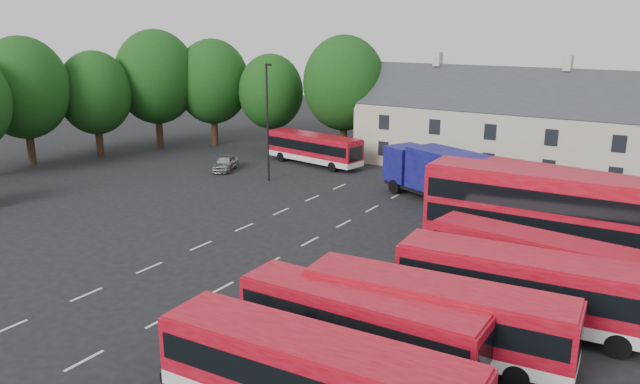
{
  "coord_description": "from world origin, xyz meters",
  "views": [
    {
      "loc": [
        24.12,
        -23.34,
        12.61
      ],
      "look_at": [
        3.83,
        8.98,
        2.2
      ],
      "focal_mm": 35.0,
      "sensor_mm": 36.0,
      "label": 1
    }
  ],
  "objects": [
    {
      "name": "bus_row_b",
      "position": [
        13.89,
        -4.23,
        1.67
      ],
      "size": [
        9.82,
        2.34,
        2.77
      ],
      "rotation": [
        0.0,
        0.0,
        0.01
      ],
      "color": "silver",
      "rests_on": "ground"
    },
    {
      "name": "bus_row_a",
      "position": [
        14.65,
        -8.57,
        1.84
      ],
      "size": [
        10.94,
        2.97,
        3.06
      ],
      "rotation": [
        0.0,
        0.0,
        0.04
      ],
      "color": "silver",
      "rests_on": "ground"
    },
    {
      "name": "lane_markings",
      "position": [
        2.5,
        2.0,
        0.01
      ],
      "size": [
        5.15,
        33.8,
        0.01
      ],
      "color": "beige",
      "rests_on": "ground"
    },
    {
      "name": "bus_dd_north",
      "position": [
        18.48,
        12.44,
        2.64
      ],
      "size": [
        11.54,
        4.12,
        4.63
      ],
      "rotation": [
        0.0,
        0.0,
        -0.14
      ],
      "color": "silver",
      "rests_on": "ground"
    },
    {
      "name": "silver_car",
      "position": [
        -11.4,
        17.57,
        0.65
      ],
      "size": [
        2.89,
        4.13,
        1.31
      ],
      "primitive_type": "imported",
      "rotation": [
        0.0,
        0.0,
        0.39
      ],
      "color": "#ABADB3",
      "rests_on": "ground"
    },
    {
      "name": "box_truck",
      "position": [
        8.1,
        18.19,
        2.17
      ],
      "size": [
        9.2,
        6.14,
        3.87
      ],
      "rotation": [
        0.0,
        0.0,
        -0.42
      ],
      "color": "black",
      "rests_on": "ground"
    },
    {
      "name": "bus_dd_south",
      "position": [
        17.15,
        9.99,
        2.85
      ],
      "size": [
        12.26,
        3.06,
        5.01
      ],
      "rotation": [
        0.0,
        0.0,
        0.02
      ],
      "color": "silver",
      "rests_on": "ground"
    },
    {
      "name": "bus_row_e",
      "position": [
        17.78,
        6.02,
        1.68
      ],
      "size": [
        10.1,
        3.52,
        2.8
      ],
      "rotation": [
        0.0,
        0.0,
        -0.13
      ],
      "color": "silver",
      "rests_on": "ground"
    },
    {
      "name": "lamppost",
      "position": [
        -5.9,
        16.57,
        5.07
      ],
      "size": [
        0.66,
        0.4,
        9.5
      ],
      "rotation": [
        0.0,
        0.0,
        -0.32
      ],
      "color": "black",
      "rests_on": "ground"
    },
    {
      "name": "bus_north",
      "position": [
        -6.02,
        23.56,
        1.68
      ],
      "size": [
        10.15,
        3.88,
        2.8
      ],
      "rotation": [
        0.0,
        0.0,
        -0.17
      ],
      "color": "silver",
      "rests_on": "ground"
    },
    {
      "name": "treeline",
      "position": [
        -20.74,
        19.36,
        6.68
      ],
      "size": [
        29.92,
        32.59,
        12.01
      ],
      "color": "black",
      "rests_on": "ground"
    },
    {
      "name": "bus_row_c",
      "position": [
        16.17,
        -2.28,
        1.79
      ],
      "size": [
        10.7,
        3.27,
        2.98
      ],
      "rotation": [
        0.0,
        0.0,
        0.08
      ],
      "color": "silver",
      "rests_on": "ground"
    },
    {
      "name": "ground",
      "position": [
        0.0,
        0.0,
        0.0
      ],
      "size": [
        140.0,
        140.0,
        0.0
      ],
      "primitive_type": "plane",
      "color": "black",
      "rests_on": "ground"
    },
    {
      "name": "bus_row_d",
      "position": [
        18.7,
        2.04,
        1.91
      ],
      "size": [
        11.4,
        3.41,
        3.18
      ],
      "rotation": [
        0.0,
        0.0,
        0.07
      ],
      "color": "silver",
      "rests_on": "ground"
    },
    {
      "name": "terrace_houses",
      "position": [
        14.0,
        30.0,
        3.86
      ],
      "size": [
        35.7,
        7.13,
        10.06
      ],
      "color": "beige",
      "rests_on": "ground"
    }
  ]
}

